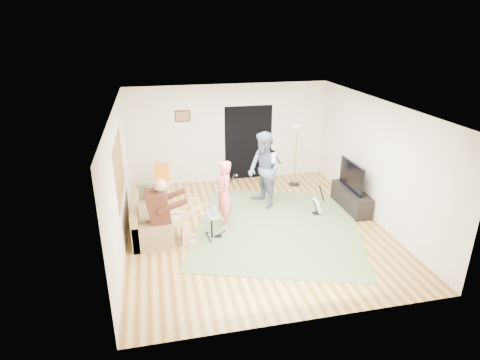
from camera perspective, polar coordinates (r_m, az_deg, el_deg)
name	(u,v)px	position (r m, az deg, el deg)	size (l,w,h in m)	color
floor	(255,228)	(8.90, 2.20, -6.83)	(6.00, 6.00, 0.00)	brown
walls	(256,171)	(8.34, 2.34, 1.35)	(5.50, 6.00, 2.70)	silver
ceiling	(257,106)	(7.97, 2.49, 10.49)	(6.00, 6.00, 0.00)	white
window_blinds	(119,168)	(8.24, -16.81, 1.64)	(2.05, 2.05, 0.00)	olive
doorway	(248,143)	(11.31, 1.20, 5.30)	(2.10, 2.10, 0.00)	black
picture_frame	(182,116)	(10.83, -8.18, 8.98)	(0.42, 0.03, 0.32)	#3F2314
area_rug	(277,227)	(8.96, 5.33, -6.65)	(3.50, 3.87, 0.02)	#5A6E43
sofa	(148,219)	(8.92, -12.91, -5.42)	(0.80, 1.94, 0.79)	olive
drummer	(169,219)	(8.21, -10.10, -5.44)	(0.92, 0.51, 1.41)	#492214
drum_kit	(212,226)	(8.39, -4.05, -6.53)	(0.35, 0.63, 0.65)	black
singer	(224,195)	(8.66, -2.29, -2.10)	(0.55, 0.36, 1.51)	#F86B71
microphone	(233,178)	(8.55, -1.01, 0.30)	(0.06, 0.06, 0.24)	black
guitarist	(264,170)	(9.59, 3.45, 1.39)	(0.90, 0.70, 1.85)	slate
guitar_held	(273,157)	(9.53, 4.65, 3.35)	(0.12, 0.60, 0.26)	white
guitar_spare	(317,206)	(9.58, 10.96, -3.62)	(0.27, 0.24, 0.74)	black
torchiere_lamp	(297,145)	(10.89, 8.04, 4.96)	(0.30, 0.30, 1.67)	black
dining_chair	(162,187)	(10.36, -11.00, -0.94)	(0.43, 0.45, 0.91)	beige
tv_cabinet	(351,199)	(10.04, 15.49, -2.59)	(0.40, 1.40, 0.50)	black
television	(352,176)	(9.79, 15.58, 0.58)	(0.06, 1.06, 0.67)	black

